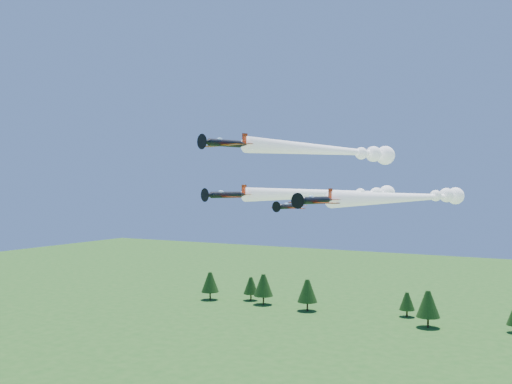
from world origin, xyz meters
The scene contains 5 objects.
plane_lead centered at (6.21, 15.32, 50.75)m, with size 19.26×44.68×3.70m.
plane_left centered at (0.20, 30.89, 42.86)m, with size 23.04×49.47×3.70m.
plane_right centered at (16.74, 28.44, 42.27)m, with size 17.29×58.75×3.70m.
plane_slot centered at (0.77, 6.99, 40.92)m, with size 6.65×7.31×2.32m.
treeline centered at (1.99, 108.98, 6.82)m, with size 165.59×19.59×11.66m.
Camera 1 is at (42.52, -81.10, 44.15)m, focal length 40.00 mm.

